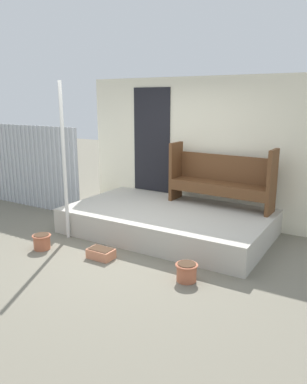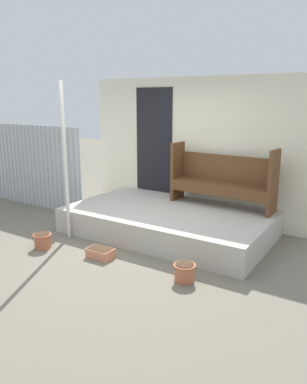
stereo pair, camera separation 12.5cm
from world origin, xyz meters
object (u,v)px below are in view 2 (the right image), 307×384
Objects in this scene: bench at (222,177)px; flower_pot_middle at (185,272)px; flower_pot_left at (42,240)px; planter_box_rect at (100,253)px; support_post at (65,162)px.

bench reaches higher than flower_pot_middle.
bench is 6.33× the size of flower_pot_middle.
flower_pot_left is (-1.94, -2.28, -0.79)m from bench.
flower_pot_left is 0.77× the size of planter_box_rect.
support_post is 2.61m from bench.
flower_pot_left is 2.33m from flower_pot_middle.
bench is 2.26m from flower_pot_middle.
flower_pot_left reaches higher than planter_box_rect.
support_post is at bearing 90.49° from flower_pot_left.
flower_pot_middle is at bearing 0.54° from planter_box_rect.
flower_pot_middle is at bearing -8.80° from support_post.
support_post reaches higher than planter_box_rect.
support_post is 2.61m from flower_pot_middle.
support_post reaches higher than bench.
bench is 6.42× the size of flower_pot_left.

